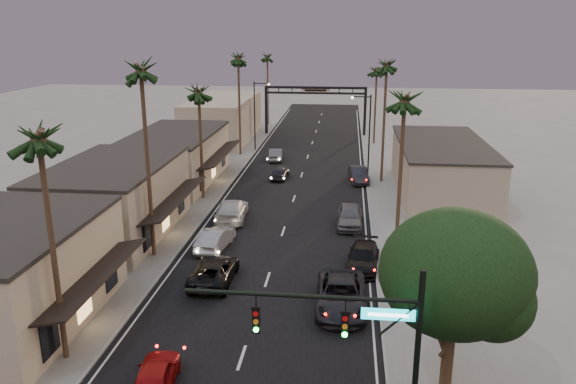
% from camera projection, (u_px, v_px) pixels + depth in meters
% --- Properties ---
extents(ground, '(200.00, 200.00, 0.00)m').
position_uv_depth(ground, '(297.00, 190.00, 56.42)').
color(ground, slate).
rests_on(ground, ground).
extents(road, '(14.00, 120.00, 0.02)m').
position_uv_depth(road, '(301.00, 177.00, 61.19)').
color(road, black).
rests_on(road, ground).
extents(sidewalk_left, '(5.00, 92.00, 0.12)m').
position_uv_depth(sidewalk_left, '(229.00, 160.00, 68.81)').
color(sidewalk_left, slate).
rests_on(sidewalk_left, ground).
extents(sidewalk_right, '(5.00, 92.00, 0.12)m').
position_uv_depth(sidewalk_right, '(385.00, 164.00, 66.88)').
color(sidewalk_right, slate).
rests_on(sidewalk_right, ground).
extents(storefront_near, '(8.00, 12.00, 5.50)m').
position_uv_depth(storefront_near, '(10.00, 278.00, 30.27)').
color(storefront_near, tan).
rests_on(storefront_near, ground).
extents(storefront_mid, '(8.00, 14.00, 5.50)m').
position_uv_depth(storefront_mid, '(114.00, 201.00, 43.62)').
color(storefront_mid, gray).
rests_on(storefront_mid, ground).
extents(storefront_far, '(8.00, 16.00, 5.00)m').
position_uv_depth(storefront_far, '(176.00, 158.00, 58.94)').
color(storefront_far, tan).
rests_on(storefront_far, ground).
extents(storefront_dist, '(8.00, 20.00, 6.00)m').
position_uv_depth(storefront_dist, '(223.00, 119.00, 80.74)').
color(storefront_dist, gray).
rests_on(storefront_dist, ground).
extents(building_right, '(8.00, 18.00, 5.00)m').
position_uv_depth(building_right, '(441.00, 169.00, 54.28)').
color(building_right, gray).
rests_on(building_right, ground).
extents(traffic_signal, '(8.51, 0.22, 7.80)m').
position_uv_depth(traffic_signal, '(364.00, 338.00, 20.07)').
color(traffic_signal, black).
rests_on(traffic_signal, ground).
extents(corner_tree, '(6.20, 6.20, 8.80)m').
position_uv_depth(corner_tree, '(457.00, 278.00, 22.72)').
color(corner_tree, '#38281C').
rests_on(corner_tree, ground).
extents(arch, '(15.20, 0.40, 7.27)m').
position_uv_depth(arch, '(315.00, 98.00, 83.46)').
color(arch, black).
rests_on(arch, ground).
extents(streetlight_right, '(2.13, 0.30, 9.00)m').
position_uv_depth(streetlight_right, '(367.00, 130.00, 58.97)').
color(streetlight_right, black).
rests_on(streetlight_right, ground).
extents(streetlight_left, '(2.13, 0.30, 9.00)m').
position_uv_depth(streetlight_left, '(257.00, 110.00, 72.78)').
color(streetlight_left, black).
rests_on(streetlight_left, ground).
extents(palm_la, '(3.20, 3.20, 13.20)m').
position_uv_depth(palm_la, '(37.00, 130.00, 24.49)').
color(palm_la, '#38281C').
rests_on(palm_la, ground).
extents(palm_lb, '(3.20, 3.20, 15.20)m').
position_uv_depth(palm_lb, '(140.00, 65.00, 36.34)').
color(palm_lb, '#38281C').
rests_on(palm_lb, ground).
extents(palm_lc, '(3.20, 3.20, 12.20)m').
position_uv_depth(palm_lc, '(198.00, 88.00, 50.52)').
color(palm_lc, '#38281C').
rests_on(palm_lc, ground).
extents(palm_ld, '(3.20, 3.20, 14.20)m').
position_uv_depth(palm_ld, '(238.00, 55.00, 68.09)').
color(palm_ld, '#38281C').
rests_on(palm_ld, ground).
extents(palm_ra, '(3.20, 3.20, 13.20)m').
position_uv_depth(palm_ra, '(405.00, 95.00, 37.04)').
color(palm_ra, '#38281C').
rests_on(palm_ra, ground).
extents(palm_rb, '(3.20, 3.20, 14.20)m').
position_uv_depth(palm_rb, '(387.00, 62.00, 55.84)').
color(palm_rb, '#38281C').
rests_on(palm_rb, ground).
extents(palm_rc, '(3.20, 3.20, 12.20)m').
position_uv_depth(palm_rc, '(377.00, 68.00, 75.46)').
color(palm_rc, '#38281C').
rests_on(palm_rc, ground).
extents(palm_far, '(3.20, 3.20, 13.20)m').
position_uv_depth(palm_far, '(267.00, 55.00, 90.26)').
color(palm_far, '#38281C').
rests_on(palm_far, ground).
extents(oncoming_red, '(2.33, 4.60, 1.50)m').
position_uv_depth(oncoming_red, '(155.00, 376.00, 25.08)').
color(oncoming_red, maroon).
rests_on(oncoming_red, ground).
extents(oncoming_pickup, '(2.54, 5.49, 1.52)m').
position_uv_depth(oncoming_pickup, '(214.00, 271.00, 35.89)').
color(oncoming_pickup, black).
rests_on(oncoming_pickup, ground).
extents(oncoming_silver, '(2.18, 4.94, 1.58)m').
position_uv_depth(oncoming_silver, '(215.00, 239.00, 41.25)').
color(oncoming_silver, gray).
rests_on(oncoming_silver, ground).
extents(oncoming_white, '(2.81, 6.07, 1.72)m').
position_uv_depth(oncoming_white, '(232.00, 210.00, 47.53)').
color(oncoming_white, '#ADADAD').
rests_on(oncoming_white, ground).
extents(oncoming_dgrey, '(1.88, 4.14, 1.38)m').
position_uv_depth(oncoming_dgrey, '(280.00, 173.00, 60.31)').
color(oncoming_dgrey, black).
rests_on(oncoming_dgrey, ground).
extents(oncoming_grey_far, '(2.06, 4.67, 1.49)m').
position_uv_depth(oncoming_grey_far, '(276.00, 155.00, 68.60)').
color(oncoming_grey_far, '#504F55').
rests_on(oncoming_grey_far, ground).
extents(curbside_near, '(2.94, 6.23, 1.72)m').
position_uv_depth(curbside_near, '(341.00, 295.00, 32.45)').
color(curbside_near, black).
rests_on(curbside_near, ground).
extents(curbside_black, '(2.54, 5.24, 1.47)m').
position_uv_depth(curbside_black, '(363.00, 258.00, 38.02)').
color(curbside_black, black).
rests_on(curbside_black, ground).
extents(curbside_grey, '(2.06, 5.05, 1.72)m').
position_uv_depth(curbside_grey, '(350.00, 216.00, 45.97)').
color(curbside_grey, '#505055').
rests_on(curbside_grey, ground).
extents(curbside_far, '(2.27, 5.01, 1.59)m').
position_uv_depth(curbside_far, '(359.00, 175.00, 59.05)').
color(curbside_far, black).
rests_on(curbside_far, ground).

